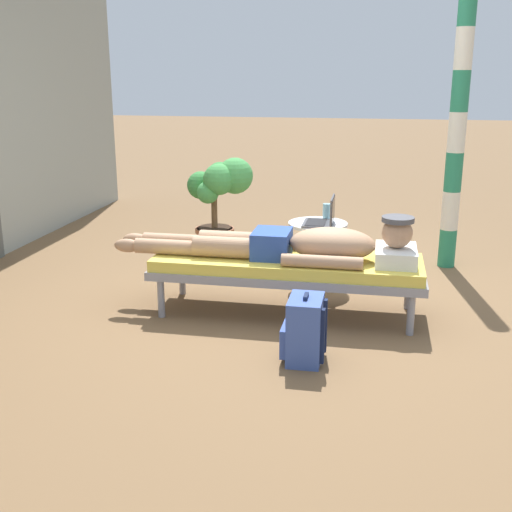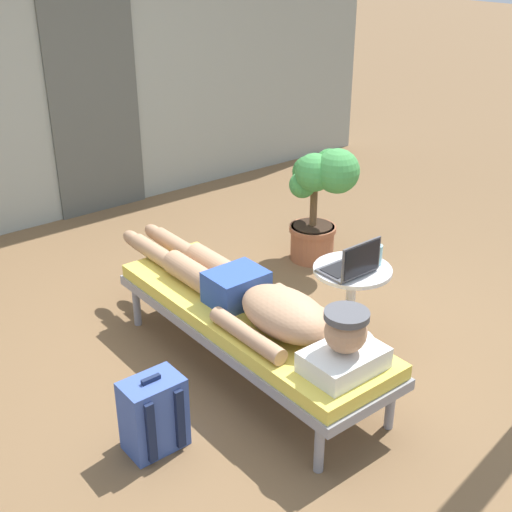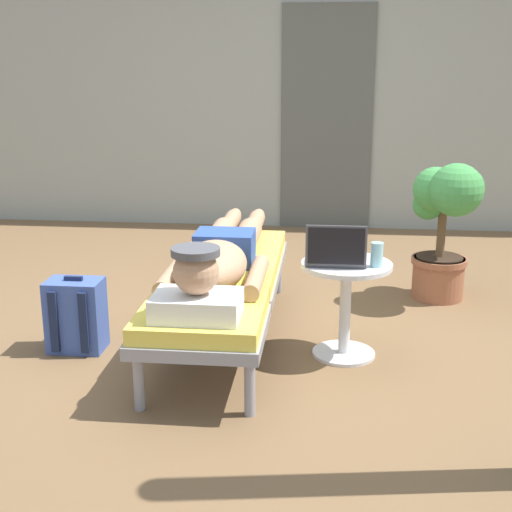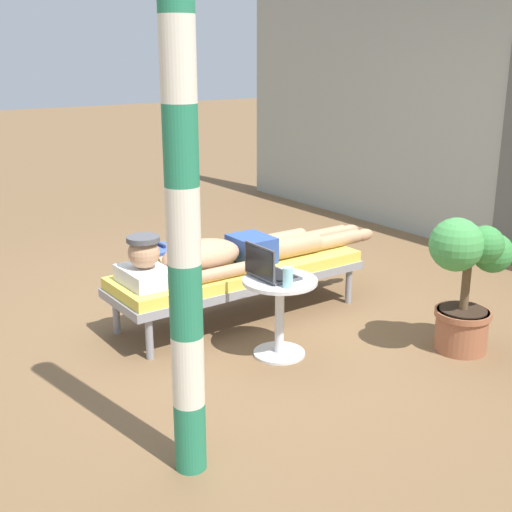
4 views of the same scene
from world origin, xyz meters
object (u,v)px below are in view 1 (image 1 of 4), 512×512
Objects in this scene: backpack at (304,330)px; potted_plant at (219,197)px; laptop at (324,217)px; porch_post at (457,132)px; drink_glass at (327,211)px; lounge_chair at (287,267)px; side_table at (317,243)px; person_reclining at (300,244)px.

backpack is 0.45× the size of potted_plant.
potted_plant is at bearing 26.41° from backpack.
laptop reaches higher than backpack.
backpack is at bearing -179.21° from laptop.
backpack is 2.64m from porch_post.
drink_glass is 0.14× the size of potted_plant.
lounge_chair is 6.26× the size of laptop.
lounge_chair is 0.82m from backpack.
potted_plant is at bearing 56.23° from side_table.
lounge_chair is 3.71× the size of side_table.
drink_glass reaches higher than backpack.
potted_plant is at bearing 31.83° from lounge_chair.
laptop reaches higher than side_table.
porch_post reaches higher than drink_glass.
lounge_chair is 15.19× the size of drink_glass.
person_reclining reaches higher than drink_glass.
laptop is 1.46m from backpack.
lounge_chair is 0.70m from laptop.
drink_glass is at bearing 119.59° from porch_post.
side_table reaches higher than backpack.
side_table is 1.69× the size of laptop.
laptop is at bearing -17.71° from lounge_chair.
laptop is 0.13× the size of porch_post.
drink_glass is (0.21, -0.00, 0.01)m from laptop.
side_table is at bearing -123.77° from potted_plant.
porch_post is at bearing -60.41° from drink_glass.
potted_plant is 0.39× the size of porch_post.
person_reclining is at bearing 140.89° from porch_post.
person_reclining is 0.64m from laptop.
drink_glass is at bearing -13.71° from lounge_chair.
lounge_chair is 0.70m from side_table.
lounge_chair is at bearing 167.77° from side_table.
side_table is at bearing 159.79° from drink_glass.
person_reclining is (0.00, -0.09, 0.17)m from lounge_chair.
potted_plant reaches higher than person_reclining.
potted_plant reaches higher than laptop.
backpack is (-0.78, -0.13, -0.32)m from person_reclining.
side_table is (0.69, -0.15, 0.01)m from lounge_chair.
lounge_chair is at bearing 15.75° from backpack.
side_table is 1.20m from potted_plant.
backpack is (-0.78, -0.22, -0.15)m from lounge_chair.
lounge_chair is 0.89× the size of person_reclining.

